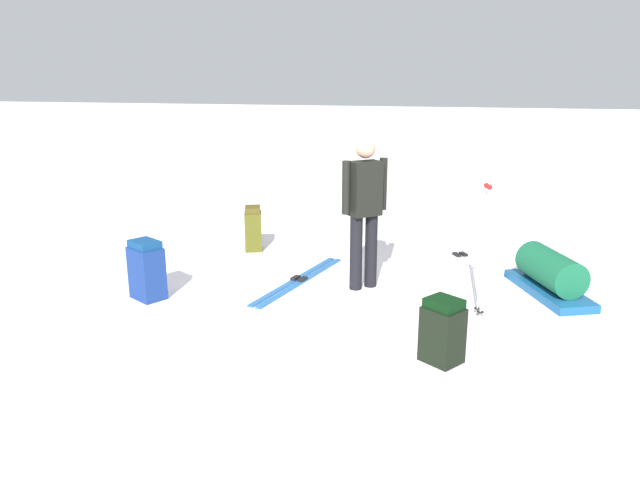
# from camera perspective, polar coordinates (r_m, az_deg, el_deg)

# --- Properties ---
(ground_plane) EXTENTS (80.00, 80.00, 0.00)m
(ground_plane) POSITION_cam_1_polar(r_m,az_deg,el_deg) (6.53, -0.00, -5.93)
(ground_plane) COLOR white
(skier_standing) EXTENTS (0.41, 0.44, 1.70)m
(skier_standing) POSITION_cam_1_polar(r_m,az_deg,el_deg) (6.75, 4.19, 3.21)
(skier_standing) COLOR black
(skier_standing) RESTS_ON ground_plane
(ski_pair_near) EXTENTS (1.92, 0.62, 0.05)m
(ski_pair_near) POSITION_cam_1_polar(r_m,az_deg,el_deg) (7.19, -1.98, -3.79)
(ski_pair_near) COLOR #245D9D
(ski_pair_near) RESTS_ON ground_plane
(ski_pair_far) EXTENTS (1.77, 1.09, 0.05)m
(ski_pair_far) POSITION_cam_1_polar(r_m,az_deg,el_deg) (8.35, 12.98, -1.46)
(ski_pair_far) COLOR silver
(ski_pair_far) RESTS_ON ground_plane
(backpack_large_dark) EXTENTS (0.36, 0.31, 0.61)m
(backpack_large_dark) POSITION_cam_1_polar(r_m,az_deg,el_deg) (8.44, -6.28, 1.05)
(backpack_large_dark) COLOR #4B4D16
(backpack_large_dark) RESTS_ON ground_plane
(backpack_bright) EXTENTS (0.39, 0.40, 0.56)m
(backpack_bright) POSITION_cam_1_polar(r_m,az_deg,el_deg) (5.27, 11.41, -8.38)
(backpack_bright) COLOR black
(backpack_bright) RESTS_ON ground_plane
(backpack_small_spare) EXTENTS (0.41, 0.44, 0.65)m
(backpack_small_spare) POSITION_cam_1_polar(r_m,az_deg,el_deg) (6.83, -15.93, -2.75)
(backpack_small_spare) COLOR navy
(backpack_small_spare) RESTS_ON ground_plane
(ski_poles_planted_near) EXTENTS (0.16, 0.10, 1.35)m
(ski_poles_planted_near) POSITION_cam_1_polar(r_m,az_deg,el_deg) (6.17, 15.10, -0.42)
(ski_poles_planted_near) COLOR #B6BAB5
(ski_poles_planted_near) RESTS_ON ground_plane
(gear_sled) EXTENTS (1.35, 0.90, 0.49)m
(gear_sled) POSITION_cam_1_polar(r_m,az_deg,el_deg) (7.19, 20.76, -3.05)
(gear_sled) COLOR #185388
(gear_sled) RESTS_ON ground_plane
(sleeping_mat_rolled) EXTENTS (0.57, 0.42, 0.18)m
(sleeping_mat_rolled) POSITION_cam_1_polar(r_m,az_deg,el_deg) (7.96, -16.33, -1.92)
(sleeping_mat_rolled) COLOR teal
(sleeping_mat_rolled) RESTS_ON ground_plane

